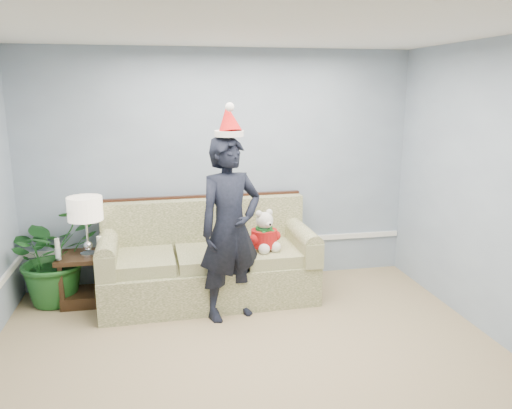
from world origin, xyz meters
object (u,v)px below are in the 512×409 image
Objects in this scene: houseplant at (54,255)px; table_lamp at (85,211)px; sofa at (208,263)px; side_table at (87,284)px; man at (230,229)px; teddy_bear at (264,236)px.

table_lamp is at bearing -22.25° from houseplant.
sofa is at bearing -5.97° from houseplant.
man reaches higher than side_table.
sofa is 4.08× the size of side_table.
man is (1.42, -0.56, -0.11)m from table_lamp.
houseplant reaches higher than side_table.
houseplant is at bearing 151.14° from teddy_bear.
table_lamp reaches higher than teddy_bear.
teddy_bear is (0.59, -0.21, 0.34)m from sofa.
houseplant is 0.58× the size of man.
man is at bearing -160.12° from teddy_bear.
table_lamp is at bearing 137.71° from man.
teddy_bear is (0.41, 0.34, -0.19)m from man.
teddy_bear reaches higher than side_table.
teddy_bear is at bearing -9.66° from houseplant.
teddy_bear is at bearing -6.91° from table_lamp.
side_table is 1.25× the size of teddy_bear.
man is at bearing -73.51° from sofa.
teddy_bear is (1.84, -0.22, -0.30)m from table_lamp.
sofa reaches higher than houseplant.
side_table is 1.74m from man.
table_lamp is 1.53m from man.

